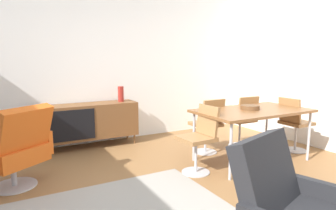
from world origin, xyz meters
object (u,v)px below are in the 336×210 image
Objects in this scene: dining_chair_back_right at (243,119)px; dining_chair_far_end at (294,122)px; dining_chair_near_window at (200,136)px; dining_chair_back_left at (208,124)px; vase_cobalt at (121,94)px; sideboard at (88,121)px; lounge_chair_red at (15,148)px; wooden_bowl_on_table at (250,107)px; dining_table at (253,113)px.

dining_chair_far_end is at bearing -45.86° from dining_chair_back_right.
dining_chair_back_left is at bearing 45.84° from dining_chair_near_window.
dining_chair_back_right is (1.64, -1.22, -0.38)m from vase_cobalt.
vase_cobalt is 2.08m from dining_chair_back_right.
sideboard is 1.69× the size of lounge_chair_red.
dining_chair_back_left is 1.00× the size of dining_chair_near_window.
sideboard is 1.87× the size of dining_chair_back_right.
vase_cobalt is at bearing 127.82° from dining_chair_back_left.
wooden_bowl_on_table is 0.27× the size of lounge_chair_red.
dining_chair_back_right is at bearing 0.01° from dining_chair_back_left.
wooden_bowl_on_table is at bearing -124.95° from dining_chair_back_right.
dining_chair_back_right is at bearing -0.63° from lounge_chair_red.
sideboard is 1.60m from lounge_chair_red.
dining_chair_back_right is at bearing 24.22° from dining_chair_near_window.
dining_table is at bearing -58.01° from dining_chair_back_left.
vase_cobalt is 1.00× the size of wooden_bowl_on_table.
dining_chair_near_window reaches higher than wooden_bowl_on_table.
sideboard is at bearing 141.39° from dining_chair_back_left.
wooden_bowl_on_table is (1.85, -1.75, 0.33)m from sideboard.
dining_chair_back_right is at bearing 58.17° from dining_table.
dining_table is 0.92m from dining_chair_near_window.
dining_chair_back_right is (0.37, 0.53, -0.30)m from wooden_bowl_on_table.
vase_cobalt is at bearing 0.19° from sideboard.
dining_chair_near_window is (0.41, -1.77, -0.38)m from vase_cobalt.
wooden_bowl_on_table is 0.72m from dining_chair_back_right.
sideboard is at bearing 136.52° from dining_table.
vase_cobalt reaches higher than dining_chair_near_window.
dining_chair_near_window is at bearing -178.41° from wooden_bowl_on_table.
vase_cobalt is 1.86m from dining_chair_near_window.
dining_chair_back_left is (1.52, -1.22, 0.03)m from sideboard.
dining_chair_near_window reaches higher than sideboard.
vase_cobalt is 1.59m from dining_chair_back_left.
dining_chair_back_left is 1.00× the size of dining_chair_back_right.
dining_chair_back_right is (0.35, 0.56, -0.23)m from dining_table.
sideboard is at bearing 147.27° from dining_chair_far_end.
dining_table is 6.15× the size of wooden_bowl_on_table.
lounge_chair_red is (-1.09, -1.18, 0.03)m from sideboard.
dining_chair_back_left is 0.90× the size of lounge_chair_red.
vase_cobalt is 2.08m from lounge_chair_red.
sideboard is 2.59m from dining_table.
sideboard is 2.53m from dining_chair_back_right.
dining_chair_back_left reaches higher than wooden_bowl_on_table.
dining_table is 1.69× the size of lounge_chair_red.
vase_cobalt reaches higher than dining_chair_far_end.
wooden_bowl_on_table reaches higher than dining_table.
sideboard is 0.71m from vase_cobalt.
wooden_bowl_on_table is (1.27, -1.75, -0.08)m from vase_cobalt.
dining_chair_back_right is 1.36m from dining_chair_near_window.
wooden_bowl_on_table is 0.30× the size of dining_chair_back_right.
dining_chair_back_left is (0.95, -1.22, -0.38)m from vase_cobalt.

